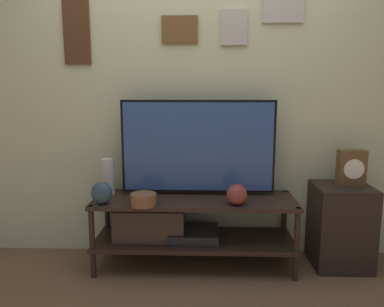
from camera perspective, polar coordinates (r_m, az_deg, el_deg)
ground_plane at (r=2.75m, az=0.19°, el=-19.20°), size 12.00×12.00×0.00m
wall_back at (r=2.97m, az=0.42°, el=10.34°), size 6.40×0.08×2.70m
media_console at (r=2.87m, az=-2.22°, el=-10.52°), size 1.50×0.48×0.53m
television at (r=2.82m, az=0.93°, el=1.02°), size 1.16×0.05×0.72m
vase_tall_ceramic at (r=2.95m, az=-12.67°, el=-3.44°), size 0.10×0.10×0.28m
vase_wide_bowl at (r=2.65m, az=-7.40°, el=-6.96°), size 0.18×0.18×0.08m
vase_round_glass at (r=2.65m, az=6.84°, el=-6.23°), size 0.15×0.15×0.15m
vase_urn_stoneware at (r=2.72m, az=-13.59°, el=-5.86°), size 0.15×0.11×0.16m
side_table at (r=3.09m, az=21.68°, el=-10.19°), size 0.41×0.39×0.63m
mantel_clock at (r=3.02m, az=23.11°, el=-2.00°), size 0.20×0.11×0.27m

